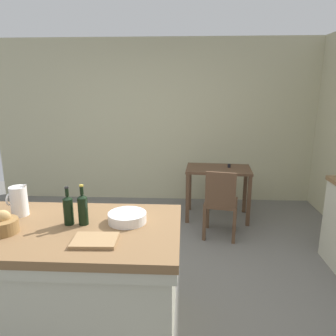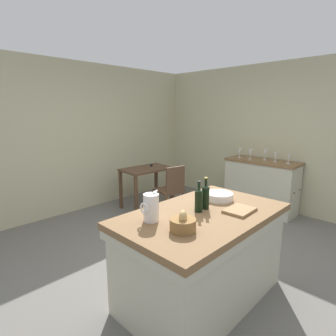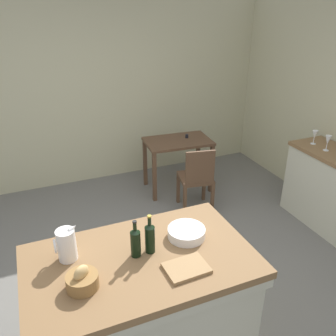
{
  "view_description": "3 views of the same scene",
  "coord_description": "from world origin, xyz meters",
  "px_view_note": "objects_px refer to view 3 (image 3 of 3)",
  "views": [
    {
      "loc": [
        0.46,
        -2.57,
        1.84
      ],
      "look_at": [
        0.3,
        0.57,
        1.04
      ],
      "focal_mm": 33.69,
      "sensor_mm": 36.0,
      "label": 1
    },
    {
      "loc": [
        -2.23,
        -1.9,
        1.77
      ],
      "look_at": [
        0.35,
        0.64,
        1.0
      ],
      "focal_mm": 28.93,
      "sensor_mm": 36.0,
      "label": 2
    },
    {
      "loc": [
        -0.93,
        -2.38,
        2.5
      ],
      "look_at": [
        0.31,
        0.6,
        0.96
      ],
      "focal_mm": 37.78,
      "sensor_mm": 36.0,
      "label": 3
    }
  ],
  "objects_px": {
    "bread_basket": "(82,280)",
    "island_table": "(142,300)",
    "side_cabinet": "(336,193)",
    "wine_bottle_dark": "(150,237)",
    "pitcher": "(66,245)",
    "cutting_board": "(186,268)",
    "wine_glass_far_right": "(315,135)",
    "wine_bottle_amber": "(136,242)",
    "wine_glass_right": "(328,140)",
    "wash_bowl": "(186,233)",
    "wooden_chair": "(197,178)",
    "writing_desk": "(178,148)"
  },
  "relations": [
    {
      "from": "wash_bowl",
      "to": "bread_basket",
      "type": "distance_m",
      "value": 0.85
    },
    {
      "from": "writing_desk",
      "to": "wine_bottle_amber",
      "type": "height_order",
      "value": "wine_bottle_amber"
    },
    {
      "from": "writing_desk",
      "to": "cutting_board",
      "type": "xyz_separation_m",
      "value": [
        -1.06,
        -2.51,
        0.26
      ]
    },
    {
      "from": "side_cabinet",
      "to": "writing_desk",
      "type": "relative_size",
      "value": 1.33
    },
    {
      "from": "wash_bowl",
      "to": "wine_glass_right",
      "type": "height_order",
      "value": "wine_glass_right"
    },
    {
      "from": "wine_glass_right",
      "to": "wine_glass_far_right",
      "type": "xyz_separation_m",
      "value": [
        0.01,
        0.22,
        -0.01
      ]
    },
    {
      "from": "bread_basket",
      "to": "wine_bottle_dark",
      "type": "xyz_separation_m",
      "value": [
        0.51,
        0.17,
        0.06
      ]
    },
    {
      "from": "side_cabinet",
      "to": "cutting_board",
      "type": "relative_size",
      "value": 4.37
    },
    {
      "from": "wash_bowl",
      "to": "wine_bottle_dark",
      "type": "bearing_deg",
      "value": -169.76
    },
    {
      "from": "wash_bowl",
      "to": "wine_glass_far_right",
      "type": "xyz_separation_m",
      "value": [
        2.17,
        1.01,
        0.14
      ]
    },
    {
      "from": "wooden_chair",
      "to": "wine_bottle_dark",
      "type": "height_order",
      "value": "wine_bottle_dark"
    },
    {
      "from": "wooden_chair",
      "to": "pitcher",
      "type": "height_order",
      "value": "pitcher"
    },
    {
      "from": "pitcher",
      "to": "wine_bottle_amber",
      "type": "height_order",
      "value": "wine_bottle_amber"
    },
    {
      "from": "pitcher",
      "to": "wine_glass_right",
      "type": "bearing_deg",
      "value": 13.19
    },
    {
      "from": "island_table",
      "to": "wine_glass_right",
      "type": "distance_m",
      "value": 2.77
    },
    {
      "from": "bread_basket",
      "to": "wine_glass_right",
      "type": "relative_size",
      "value": 1.13
    },
    {
      "from": "bread_basket",
      "to": "wine_bottle_amber",
      "type": "bearing_deg",
      "value": 22.28
    },
    {
      "from": "bread_basket",
      "to": "pitcher",
      "type": "bearing_deg",
      "value": 98.06
    },
    {
      "from": "wash_bowl",
      "to": "cutting_board",
      "type": "xyz_separation_m",
      "value": [
        -0.15,
        -0.33,
        -0.02
      ]
    },
    {
      "from": "wooden_chair",
      "to": "wine_glass_right",
      "type": "xyz_separation_m",
      "value": [
        1.28,
        -0.73,
        0.57
      ]
    },
    {
      "from": "pitcher",
      "to": "wine_bottle_amber",
      "type": "distance_m",
      "value": 0.47
    },
    {
      "from": "wooden_chair",
      "to": "wine_bottle_amber",
      "type": "bearing_deg",
      "value": -129.25
    },
    {
      "from": "wine_bottle_amber",
      "to": "wine_glass_far_right",
      "type": "relative_size",
      "value": 1.7
    },
    {
      "from": "pitcher",
      "to": "wine_bottle_dark",
      "type": "height_order",
      "value": "wine_bottle_dark"
    },
    {
      "from": "bread_basket",
      "to": "wine_bottle_amber",
      "type": "relative_size",
      "value": 0.71
    },
    {
      "from": "wine_glass_far_right",
      "to": "pitcher",
      "type": "bearing_deg",
      "value": -163.06
    },
    {
      "from": "writing_desk",
      "to": "wine_glass_right",
      "type": "distance_m",
      "value": 1.91
    },
    {
      "from": "pitcher",
      "to": "wine_bottle_dark",
      "type": "distance_m",
      "value": 0.57
    },
    {
      "from": "side_cabinet",
      "to": "wine_glass_right",
      "type": "height_order",
      "value": "wine_glass_right"
    },
    {
      "from": "island_table",
      "to": "wine_bottle_amber",
      "type": "height_order",
      "value": "wine_bottle_amber"
    },
    {
      "from": "bread_basket",
      "to": "island_table",
      "type": "bearing_deg",
      "value": 16.39
    },
    {
      "from": "writing_desk",
      "to": "wine_glass_far_right",
      "type": "distance_m",
      "value": 1.77
    },
    {
      "from": "wine_bottle_dark",
      "to": "wine_glass_far_right",
      "type": "relative_size",
      "value": 1.79
    },
    {
      "from": "side_cabinet",
      "to": "wash_bowl",
      "type": "bearing_deg",
      "value": -165.26
    },
    {
      "from": "writing_desk",
      "to": "cutting_board",
      "type": "height_order",
      "value": "cutting_board"
    },
    {
      "from": "wine_bottle_amber",
      "to": "wine_glass_right",
      "type": "relative_size",
      "value": 1.6
    },
    {
      "from": "wine_bottle_amber",
      "to": "wine_glass_far_right",
      "type": "distance_m",
      "value": 2.8
    },
    {
      "from": "pitcher",
      "to": "wash_bowl",
      "type": "distance_m",
      "value": 0.88
    },
    {
      "from": "side_cabinet",
      "to": "wine_glass_far_right",
      "type": "xyz_separation_m",
      "value": [
        -0.04,
        0.43,
        0.58
      ]
    },
    {
      "from": "side_cabinet",
      "to": "wine_bottle_dark",
      "type": "bearing_deg",
      "value": -165.81
    },
    {
      "from": "pitcher",
      "to": "wine_glass_right",
      "type": "relative_size",
      "value": 1.53
    },
    {
      "from": "bread_basket",
      "to": "cutting_board",
      "type": "distance_m",
      "value": 0.68
    },
    {
      "from": "side_cabinet",
      "to": "wine_glass_right",
      "type": "xyz_separation_m",
      "value": [
        -0.06,
        0.21,
        0.58
      ]
    },
    {
      "from": "pitcher",
      "to": "cutting_board",
      "type": "relative_size",
      "value": 0.96
    },
    {
      "from": "island_table",
      "to": "writing_desk",
      "type": "bearing_deg",
      "value": 60.15
    },
    {
      "from": "wine_bottle_amber",
      "to": "bread_basket",
      "type": "bearing_deg",
      "value": -157.72
    },
    {
      "from": "island_table",
      "to": "wine_bottle_amber",
      "type": "bearing_deg",
      "value": 112.66
    },
    {
      "from": "side_cabinet",
      "to": "wine_bottle_amber",
      "type": "bearing_deg",
      "value": -166.29
    },
    {
      "from": "bread_basket",
      "to": "wine_glass_right",
      "type": "bearing_deg",
      "value": 18.93
    },
    {
      "from": "wash_bowl",
      "to": "wine_glass_right",
      "type": "xyz_separation_m",
      "value": [
        2.16,
        0.8,
        0.14
      ]
    }
  ]
}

